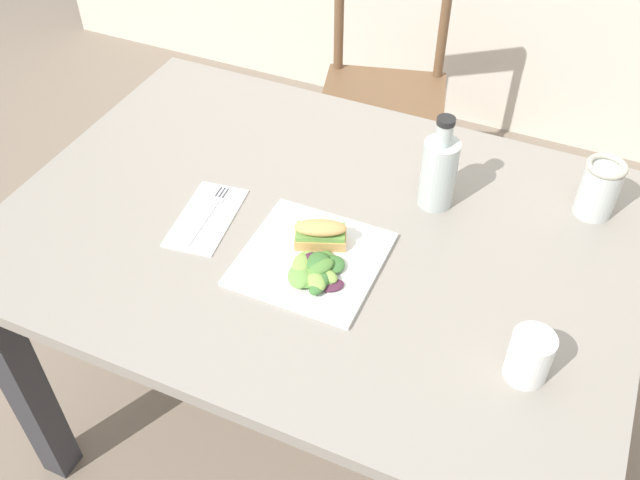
{
  "coord_description": "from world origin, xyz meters",
  "views": [
    {
      "loc": [
        0.53,
        -0.79,
        1.7
      ],
      "look_at": [
        0.13,
        0.11,
        0.76
      ],
      "focal_mm": 39.58,
      "sensor_mm": 36.0,
      "label": 1
    }
  ],
  "objects_px": {
    "fork_on_napkin": "(210,211)",
    "plate_lunch": "(311,259)",
    "dining_table": "(318,267)",
    "bottle_cold_brew": "(438,175)",
    "chair_wooden_far": "(384,93)",
    "sandwich_half_front": "(320,233)",
    "cup_extra_side": "(529,356)",
    "mason_jar_iced_tea": "(598,191)"
  },
  "relations": [
    {
      "from": "sandwich_half_front",
      "to": "bottle_cold_brew",
      "type": "bearing_deg",
      "value": 53.78
    },
    {
      "from": "dining_table",
      "to": "cup_extra_side",
      "type": "bearing_deg",
      "value": -22.62
    },
    {
      "from": "chair_wooden_far",
      "to": "bottle_cold_brew",
      "type": "height_order",
      "value": "bottle_cold_brew"
    },
    {
      "from": "plate_lunch",
      "to": "fork_on_napkin",
      "type": "distance_m",
      "value": 0.25
    },
    {
      "from": "cup_extra_side",
      "to": "plate_lunch",
      "type": "bearing_deg",
      "value": 167.61
    },
    {
      "from": "dining_table",
      "to": "cup_extra_side",
      "type": "height_order",
      "value": "cup_extra_side"
    },
    {
      "from": "chair_wooden_far",
      "to": "sandwich_half_front",
      "type": "height_order",
      "value": "chair_wooden_far"
    },
    {
      "from": "dining_table",
      "to": "chair_wooden_far",
      "type": "bearing_deg",
      "value": 101.48
    },
    {
      "from": "chair_wooden_far",
      "to": "mason_jar_iced_tea",
      "type": "distance_m",
      "value": 1.04
    },
    {
      "from": "bottle_cold_brew",
      "to": "cup_extra_side",
      "type": "distance_m",
      "value": 0.44
    },
    {
      "from": "mason_jar_iced_tea",
      "to": "dining_table",
      "type": "bearing_deg",
      "value": -151.77
    },
    {
      "from": "dining_table",
      "to": "mason_jar_iced_tea",
      "type": "bearing_deg",
      "value": 28.23
    },
    {
      "from": "dining_table",
      "to": "mason_jar_iced_tea",
      "type": "distance_m",
      "value": 0.59
    },
    {
      "from": "dining_table",
      "to": "sandwich_half_front",
      "type": "xyz_separation_m",
      "value": [
        0.03,
        -0.06,
        0.16
      ]
    },
    {
      "from": "dining_table",
      "to": "fork_on_napkin",
      "type": "relative_size",
      "value": 6.81
    },
    {
      "from": "sandwich_half_front",
      "to": "bottle_cold_brew",
      "type": "height_order",
      "value": "bottle_cold_brew"
    },
    {
      "from": "chair_wooden_far",
      "to": "sandwich_half_front",
      "type": "xyz_separation_m",
      "value": [
        0.22,
        -1.01,
        0.33
      ]
    },
    {
      "from": "fork_on_napkin",
      "to": "bottle_cold_brew",
      "type": "xyz_separation_m",
      "value": [
        0.41,
        0.22,
        0.07
      ]
    },
    {
      "from": "dining_table",
      "to": "sandwich_half_front",
      "type": "height_order",
      "value": "sandwich_half_front"
    },
    {
      "from": "sandwich_half_front",
      "to": "mason_jar_iced_tea",
      "type": "bearing_deg",
      "value": 34.75
    },
    {
      "from": "chair_wooden_far",
      "to": "bottle_cold_brew",
      "type": "relative_size",
      "value": 4.17
    },
    {
      "from": "cup_extra_side",
      "to": "mason_jar_iced_tea",
      "type": "bearing_deg",
      "value": 85.07
    },
    {
      "from": "mason_jar_iced_tea",
      "to": "chair_wooden_far",
      "type": "bearing_deg",
      "value": 135.03
    },
    {
      "from": "dining_table",
      "to": "plate_lunch",
      "type": "height_order",
      "value": "plate_lunch"
    },
    {
      "from": "mason_jar_iced_tea",
      "to": "bottle_cold_brew",
      "type": "bearing_deg",
      "value": -161.4
    },
    {
      "from": "chair_wooden_far",
      "to": "plate_lunch",
      "type": "distance_m",
      "value": 1.12
    },
    {
      "from": "dining_table",
      "to": "chair_wooden_far",
      "type": "height_order",
      "value": "chair_wooden_far"
    },
    {
      "from": "plate_lunch",
      "to": "bottle_cold_brew",
      "type": "bearing_deg",
      "value": 58.03
    },
    {
      "from": "bottle_cold_brew",
      "to": "mason_jar_iced_tea",
      "type": "height_order",
      "value": "bottle_cold_brew"
    },
    {
      "from": "plate_lunch",
      "to": "mason_jar_iced_tea",
      "type": "relative_size",
      "value": 2.09
    },
    {
      "from": "dining_table",
      "to": "chair_wooden_far",
      "type": "distance_m",
      "value": 0.99
    },
    {
      "from": "sandwich_half_front",
      "to": "mason_jar_iced_tea",
      "type": "relative_size",
      "value": 0.88
    },
    {
      "from": "plate_lunch",
      "to": "mason_jar_iced_tea",
      "type": "bearing_deg",
      "value": 37.87
    },
    {
      "from": "dining_table",
      "to": "plate_lunch",
      "type": "relative_size",
      "value": 4.88
    },
    {
      "from": "chair_wooden_far",
      "to": "cup_extra_side",
      "type": "height_order",
      "value": "chair_wooden_far"
    },
    {
      "from": "mason_jar_iced_tea",
      "to": "plate_lunch",
      "type": "bearing_deg",
      "value": -142.13
    },
    {
      "from": "fork_on_napkin",
      "to": "plate_lunch",
      "type": "bearing_deg",
      "value": -9.32
    },
    {
      "from": "cup_extra_side",
      "to": "dining_table",
      "type": "bearing_deg",
      "value": 157.38
    },
    {
      "from": "plate_lunch",
      "to": "chair_wooden_far",
      "type": "bearing_deg",
      "value": 102.0
    },
    {
      "from": "sandwich_half_front",
      "to": "cup_extra_side",
      "type": "height_order",
      "value": "cup_extra_side"
    },
    {
      "from": "sandwich_half_front",
      "to": "fork_on_napkin",
      "type": "xyz_separation_m",
      "value": [
        -0.25,
        0.0,
        -0.03
      ]
    },
    {
      "from": "fork_on_napkin",
      "to": "sandwich_half_front",
      "type": "bearing_deg",
      "value": -0.16
    }
  ]
}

